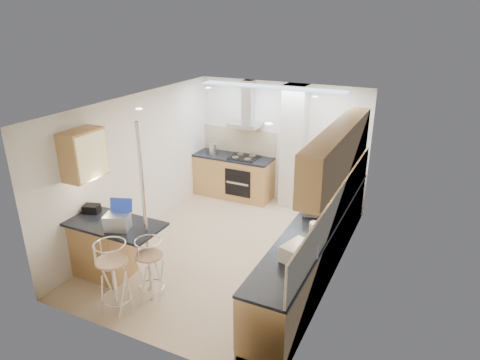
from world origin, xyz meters
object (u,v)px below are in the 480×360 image
at_px(microwave, 315,203).
at_px(laptop, 117,222).
at_px(bar_stool_near, 114,279).
at_px(bread_bin, 299,253).
at_px(bar_stool_end, 150,270).

relative_size(microwave, laptop, 1.60).
height_order(bar_stool_near, bread_bin, bread_bin).
distance_m(laptop, bar_stool_end, 0.82).
bearing_deg(bread_bin, bar_stool_end, -149.72).
relative_size(laptop, bar_stool_near, 0.31).
height_order(bar_stool_near, bar_stool_end, bar_stool_near).
relative_size(microwave, bar_stool_near, 0.49).
xyz_separation_m(microwave, bread_bin, (0.22, -1.43, -0.04)).
distance_m(microwave, laptop, 2.93).
distance_m(laptop, bar_stool_near, 0.81).
relative_size(laptop, bread_bin, 0.82).
height_order(laptop, bar_stool_near, laptop).
bearing_deg(bar_stool_end, bread_bin, -31.67).
bearing_deg(bar_stool_end, bar_stool_near, -165.03).
relative_size(bar_stool_end, bread_bin, 2.38).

